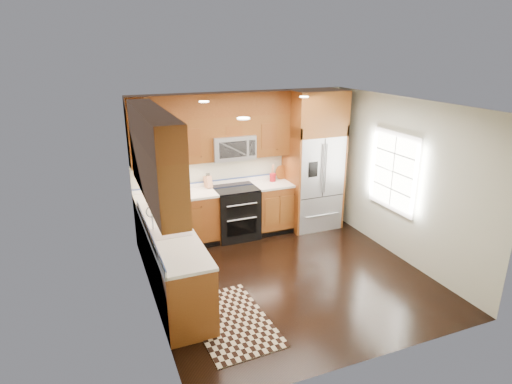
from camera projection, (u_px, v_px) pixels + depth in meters
name	position (u px, v px, depth m)	size (l,w,h in m)	color
ground	(288.00, 276.00, 6.54)	(4.00, 4.00, 0.00)	black
wall_back	(242.00, 163.00, 7.87)	(4.00, 0.02, 2.60)	#B1B7A5
wall_left	(148.00, 216.00, 5.41)	(0.02, 4.00, 2.60)	#B1B7A5
wall_right	(402.00, 180.00, 6.83)	(0.02, 4.00, 2.60)	#B1B7A5
window	(394.00, 171.00, 6.96)	(0.04, 1.10, 1.30)	white
base_cabinets	(193.00, 239.00, 6.74)	(2.85, 3.00, 0.90)	brown
countertop	(199.00, 208.00, 6.74)	(2.86, 3.01, 0.04)	white
upper_cabinets	(191.00, 138.00, 6.43)	(2.85, 3.00, 1.15)	brown
range	(236.00, 213.00, 7.76)	(0.76, 0.67, 0.95)	black
microwave	(232.00, 147.00, 7.49)	(0.76, 0.40, 0.42)	#B2B2B7
refrigerator	(314.00, 160.00, 8.01)	(0.98, 0.75, 2.60)	#B2B2B7
sink_faucet	(167.00, 228.00, 5.80)	(0.54, 0.44, 0.37)	#B2B2B7
rug	(231.00, 321.00, 5.47)	(0.90, 1.51, 0.01)	black
knife_block	(208.00, 182.00, 7.59)	(0.13, 0.15, 0.27)	#AB7753
utensil_crock	(273.00, 176.00, 7.96)	(0.12, 0.12, 0.32)	maroon
cutting_board	(281.00, 178.00, 8.14)	(0.26, 0.26, 0.02)	brown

